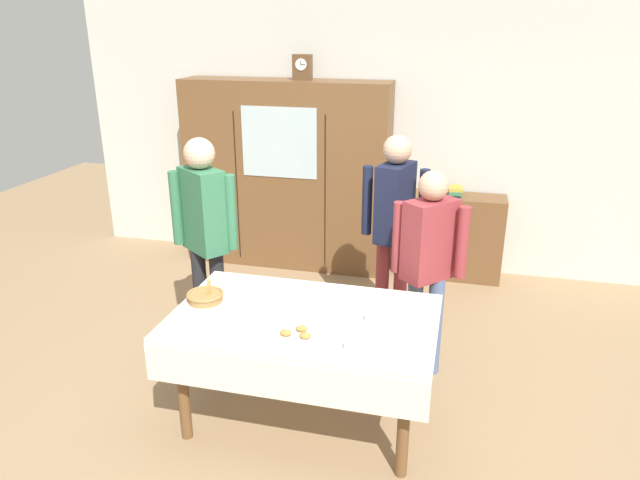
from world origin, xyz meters
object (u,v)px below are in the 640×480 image
object	(u,v)px
spoon_center	(284,287)
spoon_back_edge	(379,306)
tea_cup_far_left	(246,316)
pastry_plate	(297,335)
tea_cup_far_right	(208,328)
spoon_mid_left	(340,312)
person_beside_shelf	(429,256)
tea_cup_mid_right	(244,304)
tea_cup_front_edge	(371,317)
bread_basket	(205,296)
book_stack	(455,191)
wall_cabinet	(287,175)
tea_cup_near_left	(351,347)
mantel_clock	(302,67)
person_near_right_end	(204,225)
bookshelf_low	(451,236)
dining_table	(303,333)
person_behind_table_right	(394,217)

from	to	relation	value
spoon_center	spoon_back_edge	bearing A→B (deg)	-11.04
tea_cup_far_left	pastry_plate	bearing A→B (deg)	-19.80
tea_cup_far_right	spoon_mid_left	bearing A→B (deg)	31.93
tea_cup_far_left	person_beside_shelf	bearing A→B (deg)	41.91
tea_cup_mid_right	spoon_mid_left	bearing A→B (deg)	7.64
tea_cup_front_edge	spoon_back_edge	xyz separation A→B (m)	(0.01, 0.21, -0.02)
person_beside_shelf	bread_basket	bearing A→B (deg)	-151.69
book_stack	wall_cabinet	bearing A→B (deg)	-178.31
bread_basket	spoon_back_edge	size ratio (longest dim) A/B	2.02
spoon_mid_left	tea_cup_near_left	bearing A→B (deg)	-70.24
mantel_clock	person_near_right_end	size ratio (longest dim) A/B	0.14
wall_cabinet	tea_cup_far_right	size ratio (longest dim) A/B	16.29
spoon_back_edge	wall_cabinet	bearing A→B (deg)	119.70
pastry_plate	person_beside_shelf	bearing A→B (deg)	57.51
book_stack	tea_cup_far_left	size ratio (longest dim) A/B	1.62
spoon_back_edge	bread_basket	bearing A→B (deg)	-169.89
bread_basket	person_beside_shelf	xyz separation A→B (m)	(1.36, 0.73, 0.13)
pastry_plate	tea_cup_far_right	bearing A→B (deg)	-171.84
bookshelf_low	tea_cup_mid_right	distance (m)	2.89
mantel_clock	pastry_plate	size ratio (longest dim) A/B	0.86
tea_cup_far_right	tea_cup_far_left	bearing A→B (deg)	51.14
dining_table	pastry_plate	distance (m)	0.27
dining_table	person_beside_shelf	size ratio (longest dim) A/B	1.06
dining_table	person_behind_table_right	size ratio (longest dim) A/B	0.98
tea_cup_far_right	person_behind_table_right	distance (m)	1.88
tea_cup_far_right	dining_table	bearing A→B (deg)	32.73
mantel_clock	tea_cup_near_left	bearing A→B (deg)	-69.53
tea_cup_front_edge	person_behind_table_right	bearing A→B (deg)	91.62
dining_table	spoon_back_edge	distance (m)	0.51
tea_cup_near_left	bread_basket	world-z (taller)	bread_basket
person_near_right_end	spoon_mid_left	bearing A→B (deg)	-27.53
person_near_right_end	person_beside_shelf	world-z (taller)	person_near_right_end
tea_cup_near_left	bread_basket	bearing A→B (deg)	160.21
tea_cup_near_left	person_behind_table_right	distance (m)	1.66
tea_cup_mid_right	tea_cup_front_edge	size ratio (longest dim) A/B	1.00
mantel_clock	tea_cup_far_left	bearing A→B (deg)	-81.65
tea_cup_front_edge	tea_cup_near_left	distance (m)	0.36
tea_cup_far_left	person_near_right_end	bearing A→B (deg)	127.37
bookshelf_low	tea_cup_far_right	bearing A→B (deg)	-113.72
bread_basket	wall_cabinet	bearing A→B (deg)	95.18
bookshelf_low	tea_cup_far_right	size ratio (longest dim) A/B	7.74
tea_cup_far_left	person_beside_shelf	world-z (taller)	person_beside_shelf
tea_cup_near_left	pastry_plate	distance (m)	0.34
bread_basket	spoon_center	xyz separation A→B (m)	(0.43, 0.33, -0.03)
tea_cup_mid_right	tea_cup_front_edge	world-z (taller)	same
bookshelf_low	person_behind_table_right	distance (m)	1.49
spoon_center	tea_cup_far_left	bearing A→B (deg)	-99.35
dining_table	tea_cup_front_edge	distance (m)	0.44
tea_cup_far_right	tea_cup_near_left	size ratio (longest dim) A/B	1.00
spoon_mid_left	spoon_back_edge	size ratio (longest dim) A/B	1.00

